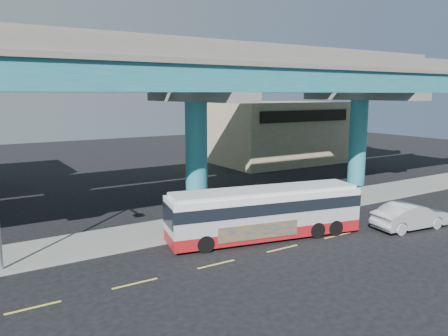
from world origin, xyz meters
TOP-DOWN VIEW (x-y plane):
  - ground at (0.00, 0.00)m, footprint 120.00×120.00m
  - sidewalk at (0.00, 5.50)m, footprint 70.00×4.00m
  - lane_markings at (-0.00, -0.30)m, footprint 58.00×0.12m
  - viaduct at (-0.00, 9.11)m, footprint 52.00×12.40m
  - building_beige at (18.00, 22.98)m, footprint 14.00×10.23m
  - transit_bus at (0.26, 1.56)m, footprint 11.17×4.47m
  - sedan at (8.57, -1.66)m, footprint 2.89×5.21m
  - stop_sign at (1.49, 4.18)m, footprint 0.69×0.08m

SIDE VIEW (x-z plane):
  - ground at x=0.00m, z-range 0.00..0.00m
  - lane_markings at x=0.00m, z-range 0.00..0.01m
  - sidewalk at x=0.00m, z-range 0.00..0.15m
  - sedan at x=8.57m, z-range 0.00..1.58m
  - transit_bus at x=0.26m, z-range 0.13..2.94m
  - stop_sign at x=1.49m, z-range 0.63..2.93m
  - building_beige at x=18.00m, z-range 0.01..7.01m
  - viaduct at x=0.00m, z-range 3.29..14.99m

